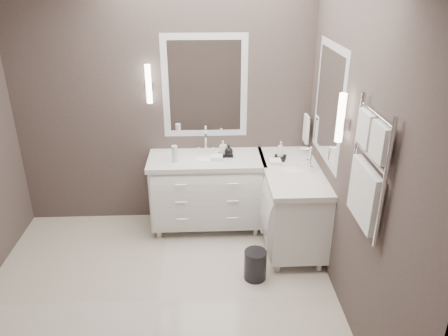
{
  "coord_description": "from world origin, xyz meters",
  "views": [
    {
      "loc": [
        0.45,
        -3.06,
        2.67
      ],
      "look_at": [
        0.62,
        0.7,
        0.96
      ],
      "focal_mm": 35.0,
      "sensor_mm": 36.0,
      "label": 1
    }
  ],
  "objects_px": {
    "towel_ladder": "(367,175)",
    "waste_bin": "(255,265)",
    "vanity_right": "(291,200)",
    "vanity_back": "(207,188)"
  },
  "relations": [
    {
      "from": "vanity_right",
      "to": "towel_ladder",
      "type": "bearing_deg",
      "value": -80.16
    },
    {
      "from": "towel_ladder",
      "to": "waste_bin",
      "type": "relative_size",
      "value": 3.05
    },
    {
      "from": "vanity_back",
      "to": "vanity_right",
      "type": "relative_size",
      "value": 1.0
    },
    {
      "from": "vanity_right",
      "to": "vanity_back",
      "type": "bearing_deg",
      "value": 159.62
    },
    {
      "from": "towel_ladder",
      "to": "waste_bin",
      "type": "height_order",
      "value": "towel_ladder"
    },
    {
      "from": "vanity_right",
      "to": "towel_ladder",
      "type": "height_order",
      "value": "towel_ladder"
    },
    {
      "from": "vanity_back",
      "to": "towel_ladder",
      "type": "distance_m",
      "value": 2.16
    },
    {
      "from": "vanity_back",
      "to": "waste_bin",
      "type": "bearing_deg",
      "value": -65.0
    },
    {
      "from": "vanity_back",
      "to": "towel_ladder",
      "type": "height_order",
      "value": "towel_ladder"
    },
    {
      "from": "vanity_right",
      "to": "towel_ladder",
      "type": "relative_size",
      "value": 1.38
    }
  ]
}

